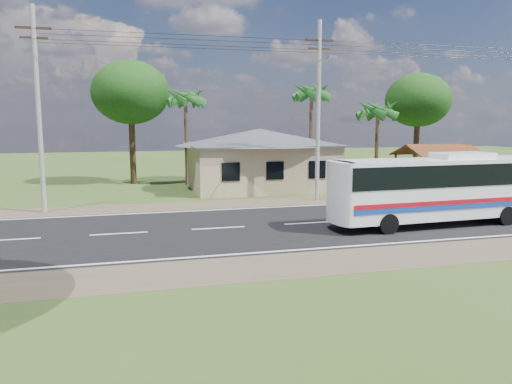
# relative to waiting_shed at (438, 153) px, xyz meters

# --- Properties ---
(ground) EXTENTS (120.00, 120.00, 0.00)m
(ground) POSITION_rel_waiting_shed_xyz_m (-13.00, -8.50, -2.73)
(ground) COLOR #314518
(ground) RESTS_ON ground
(road) EXTENTS (120.00, 16.00, 0.03)m
(road) POSITION_rel_waiting_shed_xyz_m (-13.00, -8.50, -2.72)
(road) COLOR black
(road) RESTS_ON ground
(house) EXTENTS (12.40, 10.00, 5.00)m
(house) POSITION_rel_waiting_shed_xyz_m (-12.00, 4.50, -0.09)
(house) COLOR tan
(house) RESTS_ON ground
(waiting_shed) EXTENTS (5.20, 4.48, 3.35)m
(waiting_shed) POSITION_rel_waiting_shed_xyz_m (0.00, 0.00, 0.00)
(waiting_shed) COLOR #342012
(waiting_shed) RESTS_ON ground
(concrete_barrier) EXTENTS (7.00, 0.30, 0.90)m
(concrete_barrier) POSITION_rel_waiting_shed_xyz_m (-1.00, -2.90, -2.28)
(concrete_barrier) COLOR #9E9E99
(concrete_barrier) RESTS_ON ground
(utility_poles) EXTENTS (32.80, 2.22, 11.00)m
(utility_poles) POSITION_rel_waiting_shed_xyz_m (-10.33, -2.01, 3.04)
(utility_poles) COLOR #9E9E99
(utility_poles) RESTS_ON ground
(palm_near) EXTENTS (2.80, 2.80, 6.70)m
(palm_near) POSITION_rel_waiting_shed_xyz_m (-3.50, 2.50, 2.98)
(palm_near) COLOR #47301E
(palm_near) RESTS_ON ground
(palm_mid) EXTENTS (2.80, 2.80, 8.20)m
(palm_mid) POSITION_rel_waiting_shed_xyz_m (-7.00, 7.00, 4.43)
(palm_mid) COLOR #47301E
(palm_mid) RESTS_ON ground
(palm_far) EXTENTS (2.80, 2.80, 7.70)m
(palm_far) POSITION_rel_waiting_shed_xyz_m (-17.00, 7.50, 3.95)
(palm_far) COLOR #47301E
(palm_far) RESTS_ON ground
(tree_behind_house) EXTENTS (6.00, 6.00, 9.61)m
(tree_behind_house) POSITION_rel_waiting_shed_xyz_m (-21.00, 9.50, 4.39)
(tree_behind_house) COLOR #47301E
(tree_behind_house) RESTS_ON ground
(tree_behind_shed) EXTENTS (5.60, 5.60, 9.02)m
(tree_behind_shed) POSITION_rel_waiting_shed_xyz_m (3.00, 7.50, 3.95)
(tree_behind_shed) COLOR #47301E
(tree_behind_shed) RESTS_ON ground
(coach_bus) EXTENTS (11.29, 2.84, 3.48)m
(coach_bus) POSITION_rel_waiting_shed_xyz_m (-6.76, -10.36, -0.74)
(coach_bus) COLOR white
(coach_bus) RESTS_ON ground
(motorcycle) EXTENTS (1.89, 0.92, 0.95)m
(motorcycle) POSITION_rel_waiting_shed_xyz_m (-6.99, -1.61, -2.25)
(motorcycle) COLOR black
(motorcycle) RESTS_ON ground
(person) EXTENTS (0.67, 0.54, 1.59)m
(person) POSITION_rel_waiting_shed_xyz_m (-0.64, -2.01, -1.93)
(person) COLOR navy
(person) RESTS_ON ground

